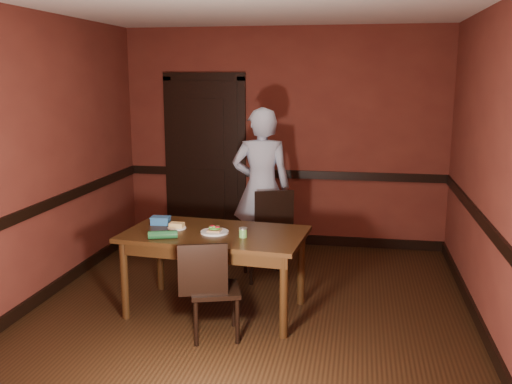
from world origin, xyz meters
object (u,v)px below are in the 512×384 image
(dining_table, at_px, (216,272))
(chair_near, at_px, (215,288))
(chair_far, at_px, (265,236))
(sauce_jar, at_px, (243,232))
(sandwich_plate, at_px, (215,231))
(cheese_saucer, at_px, (177,226))
(person, at_px, (261,188))
(food_tub, at_px, (161,221))

(dining_table, xyz_separation_m, chair_near, (0.12, -0.50, 0.04))
(chair_far, bearing_deg, sauce_jar, -111.71)
(dining_table, height_order, sandwich_plate, sandwich_plate)
(chair_near, distance_m, cheese_saucer, 0.82)
(cheese_saucer, bearing_deg, sandwich_plate, -12.65)
(chair_near, relative_size, person, 0.47)
(chair_near, relative_size, food_tub, 4.54)
(chair_far, height_order, chair_near, chair_far)
(chair_near, bearing_deg, cheese_saucer, -65.91)
(dining_table, distance_m, sauce_jar, 0.52)
(chair_far, xyz_separation_m, sauce_jar, (-0.02, -1.06, 0.33))
(person, xyz_separation_m, sauce_jar, (0.09, -1.48, -0.10))
(sandwich_plate, relative_size, food_tub, 1.36)
(dining_table, xyz_separation_m, sandwich_plate, (0.00, -0.03, 0.39))
(chair_far, relative_size, person, 0.51)
(dining_table, relative_size, cheese_saucer, 9.36)
(dining_table, relative_size, sandwich_plate, 6.39)
(chair_near, bearing_deg, person, -109.64)
(cheese_saucer, bearing_deg, chair_near, -48.17)
(sauce_jar, xyz_separation_m, cheese_saucer, (-0.65, 0.18, -0.02))
(chair_far, relative_size, chair_near, 1.09)
(chair_far, bearing_deg, cheese_saucer, -147.85)
(chair_near, height_order, cheese_saucer, chair_near)
(chair_far, distance_m, sauce_jar, 1.11)
(chair_far, distance_m, chair_near, 1.45)
(person, bearing_deg, food_tub, 48.25)
(dining_table, distance_m, cheese_saucer, 0.55)
(dining_table, bearing_deg, chair_far, 77.59)
(sandwich_plate, bearing_deg, food_tub, 161.28)
(cheese_saucer, bearing_deg, chair_far, 52.92)
(person, bearing_deg, sauce_jar, 84.00)
(person, distance_m, cheese_saucer, 1.43)
(sauce_jar, distance_m, food_tub, 0.89)
(sandwich_plate, height_order, cheese_saucer, sandwich_plate)
(chair_far, xyz_separation_m, sandwich_plate, (-0.29, -0.97, 0.31))
(dining_table, bearing_deg, person, 87.36)
(chair_far, xyz_separation_m, food_tub, (-0.86, -0.78, 0.33))
(person, height_order, sandwich_plate, person)
(person, height_order, sauce_jar, person)
(chair_near, bearing_deg, food_tub, -61.63)
(dining_table, height_order, cheese_saucer, cheese_saucer)
(chair_far, height_order, person, person)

